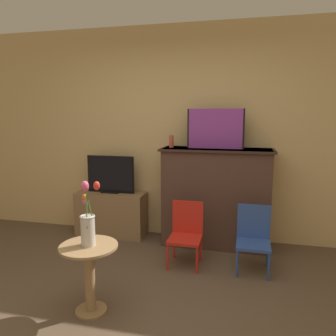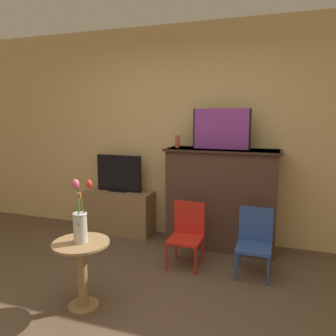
{
  "view_description": "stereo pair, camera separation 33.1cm",
  "coord_description": "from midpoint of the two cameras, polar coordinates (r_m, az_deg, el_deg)",
  "views": [
    {
      "loc": [
        0.83,
        -2.02,
        1.61
      ],
      "look_at": [
        0.08,
        1.17,
        1.06
      ],
      "focal_mm": 35.0,
      "sensor_mm": 36.0,
      "label": 1
    },
    {
      "loc": [
        1.15,
        -1.93,
        1.61
      ],
      "look_at": [
        0.08,
        1.17,
        1.06
      ],
      "focal_mm": 35.0,
      "sensor_mm": 36.0,
      "label": 2
    }
  ],
  "objects": [
    {
      "name": "ground_plane",
      "position": [
        2.73,
        -6.91,
        -26.67
      ],
      "size": [
        14.0,
        14.0,
        0.0
      ],
      "primitive_type": "plane",
      "color": "brown"
    },
    {
      "name": "wall_back",
      "position": [
        4.23,
        5.5,
        5.91
      ],
      "size": [
        8.0,
        0.06,
        2.7
      ],
      "color": "tan",
      "rests_on": "ground"
    },
    {
      "name": "fireplace_mantel",
      "position": [
        4.01,
        11.63,
        -5.11
      ],
      "size": [
        1.33,
        0.47,
        1.2
      ],
      "color": "#4C3328",
      "rests_on": "ground"
    },
    {
      "name": "painting",
      "position": [
        3.9,
        11.69,
        6.67
      ],
      "size": [
        0.67,
        0.03,
        0.47
      ],
      "color": "black",
      "rests_on": "fireplace_mantel"
    },
    {
      "name": "mantel_candle",
      "position": [
        4.01,
        4.02,
        4.62
      ],
      "size": [
        0.05,
        0.05,
        0.15
      ],
      "color": "#CC4C3D",
      "rests_on": "fireplace_mantel"
    },
    {
      "name": "tv_stand",
      "position": [
        4.5,
        -6.32,
        -7.66
      ],
      "size": [
        0.91,
        0.35,
        0.58
      ],
      "color": "olive",
      "rests_on": "ground"
    },
    {
      "name": "tv_monitor",
      "position": [
        4.38,
        -6.41,
        -1.05
      ],
      "size": [
        0.64,
        0.12,
        0.49
      ],
      "color": "black",
      "rests_on": "tv_stand"
    },
    {
      "name": "chair_red",
      "position": [
        3.57,
        6.03,
        -11.01
      ],
      "size": [
        0.34,
        0.34,
        0.67
      ],
      "color": "red",
      "rests_on": "ground"
    },
    {
      "name": "chair_blue",
      "position": [
        3.51,
        17.54,
        -11.78
      ],
      "size": [
        0.34,
        0.34,
        0.67
      ],
      "color": "#2D4C99",
      "rests_on": "ground"
    },
    {
      "name": "side_table",
      "position": [
        2.86,
        -11.46,
        -16.36
      ],
      "size": [
        0.46,
        0.46,
        0.57
      ],
      "color": "#99754C",
      "rests_on": "ground"
    },
    {
      "name": "vase_tulips",
      "position": [
        2.71,
        -11.68,
        -8.97
      ],
      "size": [
        0.16,
        0.21,
        0.54
      ],
      "color": "beige",
      "rests_on": "side_table"
    }
  ]
}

